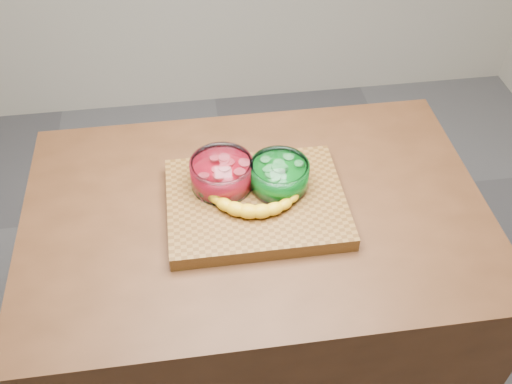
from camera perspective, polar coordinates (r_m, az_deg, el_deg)
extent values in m
plane|color=#5C5C60|center=(2.22, 0.00, -17.85)|extent=(3.50, 3.50, 0.00)
cube|color=#4A2A16|center=(1.83, 0.00, -11.39)|extent=(1.20, 0.80, 0.90)
cube|color=brown|center=(1.46, 0.00, -1.11)|extent=(0.45, 0.35, 0.04)
cylinder|color=white|center=(1.46, -3.44, 1.88)|extent=(0.16, 0.16, 0.08)
cylinder|color=red|center=(1.46, -3.42, 1.56)|extent=(0.14, 0.14, 0.04)
cylinder|color=#FF5060|center=(1.44, -3.47, 2.44)|extent=(0.13, 0.13, 0.02)
cylinder|color=white|center=(1.45, 2.34, 1.69)|extent=(0.15, 0.15, 0.07)
cylinder|color=#0B871E|center=(1.46, 2.33, 1.40)|extent=(0.13, 0.13, 0.04)
cylinder|color=#62D167|center=(1.44, 2.36, 2.24)|extent=(0.12, 0.12, 0.02)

